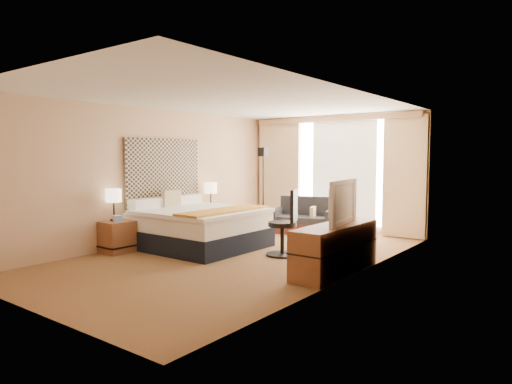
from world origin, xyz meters
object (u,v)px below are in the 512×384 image
Objects in this scene: bed at (198,227)px; lamp_left at (114,196)px; lamp_right at (211,188)px; loveseat at (304,221)px; television at (336,202)px; media_dresser at (335,249)px; nightstand_right at (214,221)px; nightstand_left at (117,237)px; floor_lamp at (263,172)px; desk_chair at (286,226)px.

lamp_left reaches higher than bed.
lamp_left is 1.00× the size of lamp_right.
loveseat is at bearing 40.71° from lamp_right.
media_dresser is at bearing -162.10° from television.
nightstand_right is 2.62m from lamp_left.
nightstand_right is at bearing 158.60° from media_dresser.
lamp_right is (-3.72, 1.39, 0.64)m from media_dresser.
nightstand_left is 2.54m from lamp_right.
nightstand_left is at bearing 20.96° from lamp_left.
nightstand_right is 0.97× the size of lamp_left.
media_dresser is at bearing 15.92° from lamp_left.
television is at bearing -36.91° from floor_lamp.
floor_lamp is (0.72, 3.35, 1.05)m from nightstand_left.
lamp_left is at bearing -164.08° from media_dresser.
nightstand_left is at bearing 98.59° from television.
lamp_right is at bearing 90.58° from nightstand_left.
nightstand_right is at bearing 88.83° from lamp_left.
nightstand_right is 0.49× the size of desk_chair.
lamp_left is at bearing -90.63° from lamp_right.
bed is (0.81, 1.20, 0.10)m from nightstand_left.
floor_lamp reaches higher than television.
media_dresser is 0.68m from television.
media_dresser is 2.89m from bed.
lamp_left is (-0.77, -3.37, -0.34)m from floor_lamp.
nightstand_right is at bearing 68.65° from lamp_right.
nightstand_left is 0.97× the size of lamp_right.
nightstand_left is 0.39× the size of loveseat.
bed is 1.50× the size of loveseat.
desk_chair is at bearing -19.17° from lamp_right.
media_dresser is 0.85× the size of bed.
floor_lamp is 1.66× the size of desk_chair.
nightstand_left and nightstand_right have the same top height.
television reaches higher than lamp_left.
bed is at bearing 80.18° from television.
floor_lamp is 3.68m from television.
nightstand_right is 0.31× the size of media_dresser.
television is (3.67, -1.29, 0.03)m from lamp_right.
nightstand_right is at bearing -130.27° from floor_lamp.
desk_chair is at bearing -20.62° from nightstand_right.
nightstand_right is 1.99m from loveseat.
bed is at bearing -58.21° from nightstand_right.
loveseat is 4.17m from lamp_left.
bed is at bearing 54.70° from lamp_left.
floor_lamp is (-2.98, 2.30, 0.98)m from media_dresser.
nightstand_left is at bearing -171.33° from desk_chair.
floor_lamp is (-0.09, 2.15, 0.95)m from bed.
loveseat is 3.46m from television.
nightstand_right is 2.69m from desk_chair.
nightstand_left is 0.72m from lamp_left.
desk_chair is (-1.19, 0.51, 0.15)m from media_dresser.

